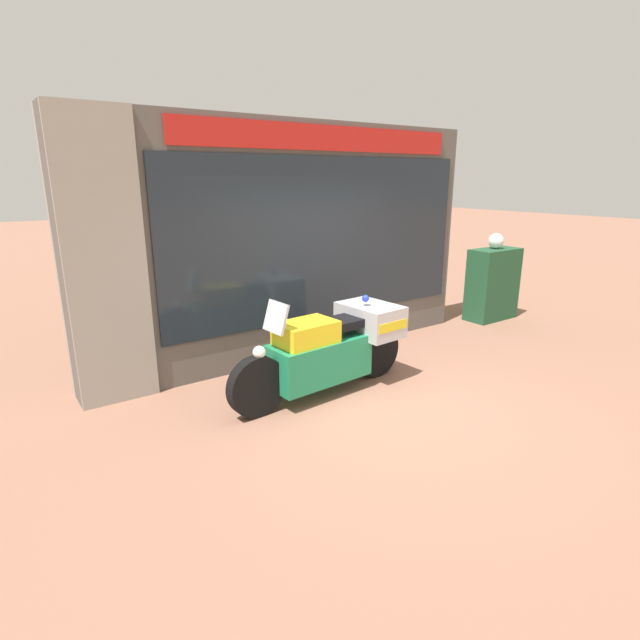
% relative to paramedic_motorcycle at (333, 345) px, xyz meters
% --- Properties ---
extents(ground_plane, '(60.00, 60.00, 0.00)m').
position_rel_paramedic_motorcycle_xyz_m(ground_plane, '(0.36, -0.63, -0.57)').
color(ground_plane, '#8E604C').
extents(shop_building, '(5.91, 0.55, 3.21)m').
position_rel_paramedic_motorcycle_xyz_m(shop_building, '(-0.03, 1.37, 1.04)').
color(shop_building, '#56514C').
rests_on(shop_building, ground).
extents(window_display, '(4.61, 0.30, 2.06)m').
position_rel_paramedic_motorcycle_xyz_m(window_display, '(0.71, 1.40, -0.08)').
color(window_display, slate).
rests_on(window_display, ground).
extents(paramedic_motorcycle, '(2.48, 0.82, 1.22)m').
position_rel_paramedic_motorcycle_xyz_m(paramedic_motorcycle, '(0.00, 0.00, 0.00)').
color(paramedic_motorcycle, black).
rests_on(paramedic_motorcycle, ground).
extents(utility_cabinet, '(0.96, 0.47, 1.27)m').
position_rel_paramedic_motorcycle_xyz_m(utility_cabinet, '(4.22, 0.89, 0.07)').
color(utility_cabinet, '#1E4C2D').
rests_on(utility_cabinet, ground).
extents(white_helmet, '(0.27, 0.27, 0.27)m').
position_rel_paramedic_motorcycle_xyz_m(white_helmet, '(4.25, 0.92, 0.83)').
color(white_helmet, white).
rests_on(white_helmet, utility_cabinet).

